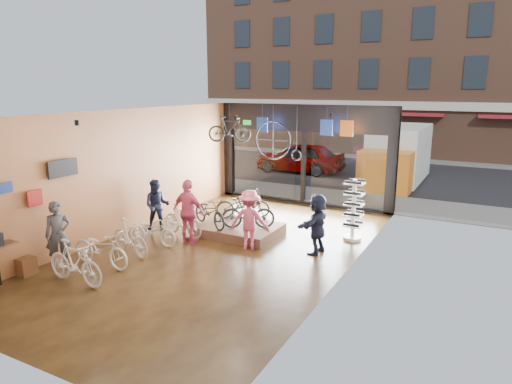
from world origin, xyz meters
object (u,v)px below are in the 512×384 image
Objects in this scene: floor_bike_1 at (75,262)px; floor_bike_4 at (152,230)px; customer_3 at (250,220)px; box_truck at (395,157)px; display_bike_mid at (248,213)px; display_bike_left at (210,212)px; customer_0 at (58,235)px; floor_bike_3 at (130,237)px; street_car at (300,158)px; customer_2 at (189,212)px; penny_farthing at (280,142)px; floor_bike_5 at (183,221)px; display_bike_right at (243,204)px; hung_bike at (229,129)px; customer_5 at (317,224)px; sunglasses_rack at (354,210)px; customer_1 at (157,206)px; floor_bike_2 at (101,248)px; display_platform at (239,230)px.

floor_bike_4 is at bearing 5.28° from floor_bike_1.
box_truck is at bearing -113.53° from customer_3.
display_bike_left is at bearing 79.45° from display_bike_mid.
customer_0 is 1.00× the size of customer_3.
display_bike_mid is at bearing -23.10° from floor_bike_3.
customer_2 is at bearing 6.97° from street_car.
penny_farthing reaches higher than customer_2.
display_bike_right is at bearing -23.32° from floor_bike_5.
customer_5 is at bearing -143.21° from hung_bike.
sunglasses_rack is at bearing -53.90° from floor_bike_5.
floor_bike_4 is 5.84m from penny_farthing.
floor_bike_4 is at bearing 2.69° from street_car.
customer_0 reaches higher than floor_bike_3.
display_bike_left is (0.81, 4.38, 0.23)m from floor_bike_1.
customer_0 is (-2.46, -5.05, 0.09)m from display_bike_right.
display_bike_left is (1.01, 2.38, 0.26)m from floor_bike_3.
floor_bike_4 is at bearing -111.26° from box_truck.
box_truck is at bearing -41.02° from display_bike_mid.
customer_5 is at bearing -27.25° from customer_1.
floor_bike_3 is 0.94× the size of display_bike_left.
penny_farthing is (0.74, 4.60, 1.55)m from customer_2.
display_bike_left is (1.00, 1.49, 0.32)m from floor_bike_4.
sunglasses_rack is (5.95, 5.49, 0.07)m from customer_0.
floor_bike_2 is at bearing -142.50° from sunglasses_rack.
display_bike_mid is 5.22m from customer_0.
customer_2 is at bearing -19.64° from floor_bike_2.
customer_2 is at bearing -115.78° from floor_bike_5.
penny_farthing reaches higher than box_truck.
floor_bike_2 is 1.05× the size of display_bike_left.
floor_bike_1 reaches higher than floor_bike_4.
box_truck is (5.06, -1.00, 0.53)m from street_car.
customer_2 is at bearing -70.08° from customer_5.
display_bike_left is 1.19m from display_bike_mid.
display_platform is 1.46× the size of customer_1.
floor_bike_2 is 0.76× the size of display_platform.
display_bike_mid reaches higher than floor_bike_1.
customer_0 is 0.97× the size of penny_farthing.
display_platform is (1.75, 1.96, -0.28)m from floor_bike_4.
display_bike_mid is (1.13, 0.34, 0.03)m from display_bike_left.
floor_bike_2 is 0.99× the size of sunglasses_rack.
customer_0 is (-1.99, -3.84, 0.10)m from display_bike_left.
box_truck is 3.70× the size of floor_bike_2.
hung_bike is (-0.51, 3.65, 2.43)m from floor_bike_5.
hung_bike is at bearing -65.91° from customer_3.
customer_3 reaches higher than customer_1.
penny_farthing is (2.19, -7.27, 1.71)m from street_car.
display_bike_left is (-3.47, -10.01, -0.57)m from box_truck.
box_truck is 3.97× the size of customer_3.
street_car is 2.68× the size of display_bike_left.
street_car is 15.41m from floor_bike_1.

